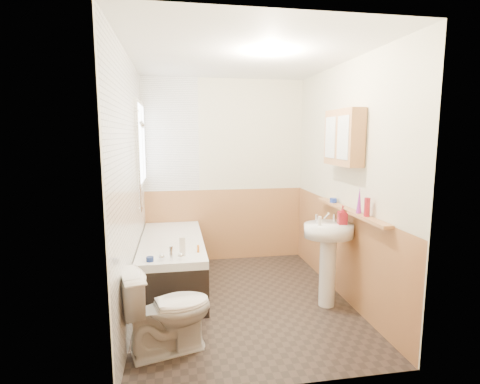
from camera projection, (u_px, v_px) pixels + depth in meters
name	position (u px, v px, depth m)	size (l,w,h in m)	color
floor	(242.00, 301.00, 3.99)	(2.80, 2.80, 0.00)	black
ceiling	(243.00, 56.00, 3.61)	(2.80, 2.80, 0.00)	white
wall_back	(224.00, 171.00, 5.17)	(2.20, 0.02, 2.50)	beige
wall_front	(281.00, 212.00, 2.43)	(2.20, 0.02, 2.50)	beige
wall_left	(130.00, 187.00, 3.61)	(0.02, 2.80, 2.50)	beige
wall_right	(345.00, 182.00, 3.99)	(0.02, 2.80, 2.50)	beige
wainscot_right	(340.00, 250.00, 4.10)	(0.01, 2.80, 1.00)	#B57C4A
wainscot_front	(278.00, 319.00, 2.56)	(2.20, 0.01, 1.00)	#B57C4A
wainscot_back	(225.00, 225.00, 5.26)	(2.20, 0.01, 1.00)	#B57C4A
tile_cladding_left	(132.00, 187.00, 3.62)	(0.01, 2.80, 2.50)	white
tile_return_back	(170.00, 135.00, 4.95)	(0.75, 0.01, 1.50)	white
window	(141.00, 143.00, 4.48)	(0.03, 0.79, 0.99)	white
bathtub	(172.00, 262.00, 4.33)	(0.70, 1.70, 0.71)	black
shower_riser	(140.00, 151.00, 3.95)	(0.10, 0.07, 1.12)	silver
toilet	(168.00, 310.00, 3.01)	(0.40, 0.72, 0.70)	white
sink	(328.00, 248.00, 3.79)	(0.50, 0.41, 0.97)	white
pine_shelf	(349.00, 211.00, 3.75)	(0.10, 1.43, 0.03)	#B57C4A
medicine_cabinet	(343.00, 138.00, 3.77)	(0.16, 0.62, 0.56)	#B57C4A
foam_can	(367.00, 207.00, 3.40)	(0.05, 0.05, 0.17)	maroon
green_bottle	(359.00, 200.00, 3.54)	(0.05, 0.05, 0.25)	purple
black_jar	(333.00, 200.00, 4.12)	(0.08, 0.08, 0.05)	#19339E
soap_bottle	(342.00, 220.00, 3.74)	(0.09, 0.19, 0.09)	maroon
clear_bottle	(320.00, 221.00, 3.68)	(0.03, 0.03, 0.09)	silver
blue_gel	(182.00, 247.00, 3.67)	(0.05, 0.03, 0.19)	silver
cream_jar	(150.00, 259.00, 3.52)	(0.07, 0.07, 0.04)	navy
orange_bottle	(198.00, 249.00, 3.79)	(0.02, 0.02, 0.07)	orange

